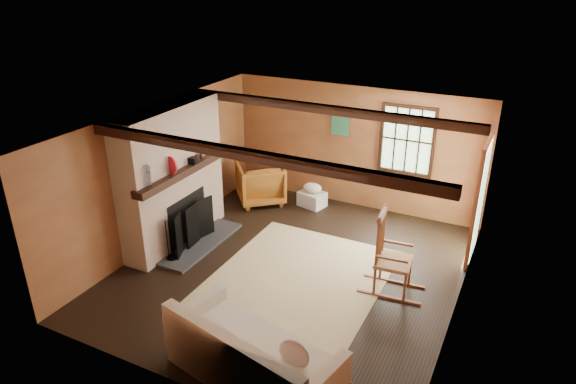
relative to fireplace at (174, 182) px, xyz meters
The scene contains 10 objects.
ground 2.48m from the fireplace, ahead, with size 5.50×5.50×0.00m, color black.
room_envelope 2.52m from the fireplace, ahead, with size 5.02×5.52×2.44m.
fireplace is the anchor object (origin of this frame).
rug 2.67m from the fireplace, ahead, with size 2.50×3.00×0.01m, color #C3B782.
rocking_chair 3.80m from the fireplace, ahead, with size 0.97×0.57×1.29m.
sofa 3.77m from the fireplace, 39.32° to the right, with size 2.23×1.34×0.84m.
firewood_pile 2.78m from the fireplace, 84.58° to the left, with size 0.72×0.13×0.26m.
laundry_basket 2.93m from the fireplace, 56.00° to the left, with size 0.50×0.38×0.30m, color silver.
basket_pillow 2.86m from the fireplace, 56.00° to the left, with size 0.37×0.30×0.19m, color beige.
armchair 2.20m from the fireplace, 75.54° to the left, with size 0.88×0.90×0.82m, color #BF6026.
Camera 1 is at (3.05, -6.24, 4.48)m, focal length 32.00 mm.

